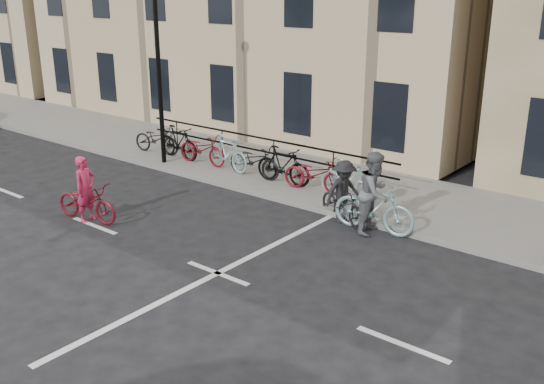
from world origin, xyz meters
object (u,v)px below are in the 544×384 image
Objects in this scene: lamp_post at (158,53)px; cyclist_grey at (374,200)px; cyclist_pink at (86,199)px; cyclist_dark at (343,198)px.

lamp_post is 2.64× the size of cyclist_grey.
cyclist_grey is at bearing -67.27° from cyclist_pink.
cyclist_pink is 6.79m from cyclist_grey.
cyclist_dark is (4.83, 3.77, 0.05)m from cyclist_pink.
cyclist_pink is 1.04× the size of cyclist_dark.
cyclist_pink reaches higher than cyclist_dark.
cyclist_dark is at bearing 78.09° from cyclist_grey.
cyclist_pink is at bearing 150.61° from cyclist_dark.
cyclist_grey is at bearing -4.40° from lamp_post.
lamp_post reaches higher than cyclist_grey.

